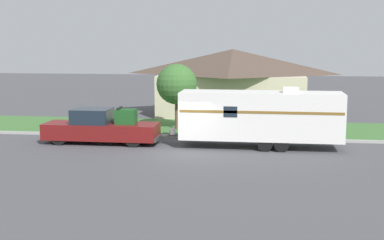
# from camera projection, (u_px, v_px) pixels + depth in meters

# --- Properties ---
(ground_plane) EXTENTS (120.00, 120.00, 0.00)m
(ground_plane) POSITION_uv_depth(u_px,v_px,m) (185.00, 152.00, 27.29)
(ground_plane) COLOR #47474C
(curb_strip) EXTENTS (80.00, 0.30, 0.14)m
(curb_strip) POSITION_uv_depth(u_px,v_px,m) (194.00, 137.00, 30.95)
(curb_strip) COLOR #999993
(curb_strip) RESTS_ON ground_plane
(lawn_strip) EXTENTS (80.00, 7.00, 0.03)m
(lawn_strip) POSITION_uv_depth(u_px,v_px,m) (202.00, 128.00, 34.54)
(lawn_strip) COLOR #3D6B33
(lawn_strip) RESTS_ON ground_plane
(house_across_street) EXTENTS (11.55, 7.24, 4.97)m
(house_across_street) POSITION_uv_depth(u_px,v_px,m) (233.00, 81.00, 40.55)
(house_across_street) COLOR beige
(house_across_street) RESTS_ON ground_plane
(pickup_truck) EXTENTS (6.39, 1.98, 2.03)m
(pickup_truck) POSITION_uv_depth(u_px,v_px,m) (101.00, 128.00, 29.42)
(pickup_truck) COLOR black
(pickup_truck) RESTS_ON ground_plane
(travel_trailer) EXTENTS (9.55, 2.27, 3.24)m
(travel_trailer) POSITION_uv_depth(u_px,v_px,m) (261.00, 116.00, 28.10)
(travel_trailer) COLOR black
(travel_trailer) RESTS_ON ground_plane
(mailbox) EXTENTS (0.48, 0.20, 1.35)m
(mailbox) POSITION_uv_depth(u_px,v_px,m) (272.00, 120.00, 31.05)
(mailbox) COLOR brown
(mailbox) RESTS_ON ground_plane
(tree_in_yard) EXTENTS (2.57, 2.57, 4.17)m
(tree_in_yard) POSITION_uv_depth(u_px,v_px,m) (177.00, 84.00, 33.69)
(tree_in_yard) COLOR brown
(tree_in_yard) RESTS_ON ground_plane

